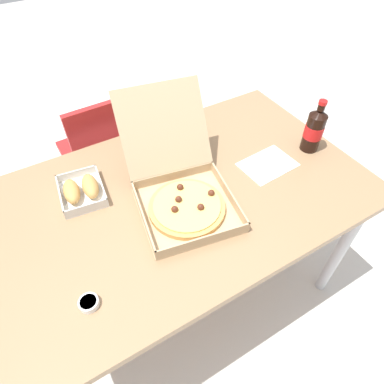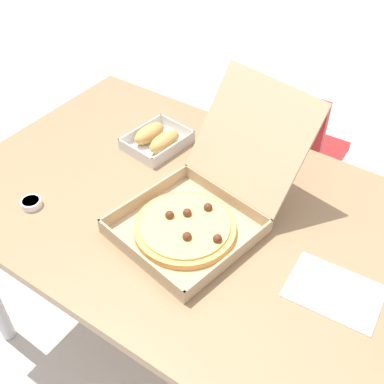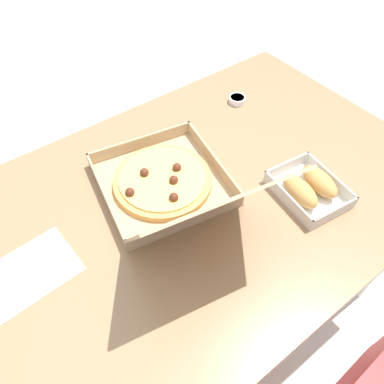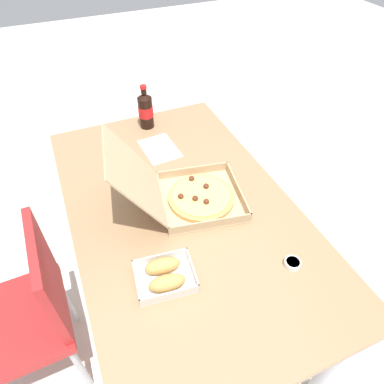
# 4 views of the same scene
# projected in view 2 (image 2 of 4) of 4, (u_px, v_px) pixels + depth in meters

# --- Properties ---
(ground_plane) EXTENTS (10.00, 10.00, 0.00)m
(ground_plane) POSITION_uv_depth(u_px,v_px,m) (200.00, 351.00, 1.79)
(ground_plane) COLOR beige
(dining_table) EXTENTS (1.42, 0.85, 0.73)m
(dining_table) POSITION_uv_depth(u_px,v_px,m) (203.00, 231.00, 1.35)
(dining_table) COLOR #997551
(dining_table) RESTS_ON ground_plane
(chair) EXTENTS (0.41, 0.41, 0.83)m
(chair) POSITION_uv_depth(u_px,v_px,m) (281.00, 154.00, 1.90)
(chair) COLOR red
(chair) RESTS_ON ground_plane
(pizza_box_open) EXTENTS (0.40, 0.54, 0.31)m
(pizza_box_open) POSITION_uv_depth(u_px,v_px,m) (198.00, 211.00, 1.24)
(pizza_box_open) COLOR tan
(pizza_box_open) RESTS_ON dining_table
(bread_side_box) EXTENTS (0.17, 0.21, 0.06)m
(bread_side_box) POSITION_uv_depth(u_px,v_px,m) (157.00, 139.00, 1.50)
(bread_side_box) COLOR white
(bread_side_box) RESTS_ON dining_table
(paper_menu) EXTENTS (0.22, 0.16, 0.00)m
(paper_menu) POSITION_uv_depth(u_px,v_px,m) (334.00, 291.00, 1.10)
(paper_menu) COLOR white
(paper_menu) RESTS_ON dining_table
(dipping_sauce_cup) EXTENTS (0.06, 0.06, 0.02)m
(dipping_sauce_cup) POSITION_uv_depth(u_px,v_px,m) (31.00, 203.00, 1.31)
(dipping_sauce_cup) COLOR white
(dipping_sauce_cup) RESTS_ON dining_table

